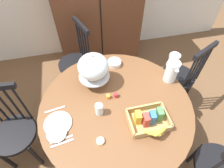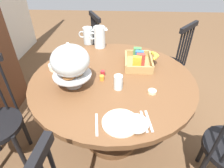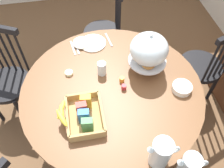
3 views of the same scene
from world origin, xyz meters
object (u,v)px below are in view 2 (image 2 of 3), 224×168
windsor_chair_host_seat (168,65)px  cereal_bowl (57,66)px  pastry_stand_with_dome (70,62)px  cereal_basket (140,60)px  windsor_chair_near_window (87,57)px  china_plate_small (136,123)px  china_plate_large (120,122)px  orange_juice_pitcher (100,38)px  drinking_glass (118,82)px  butter_dish (152,92)px  dining_table (113,95)px  milk_pitcher (88,36)px

windsor_chair_host_seat → cereal_bowl: (-0.62, 1.12, 0.31)m
pastry_stand_with_dome → cereal_basket: pastry_stand_with_dome is taller
windsor_chair_near_window → china_plate_small: windsor_chair_near_window is taller
china_plate_large → cereal_bowl: bearing=43.1°
cereal_basket → china_plate_small: 0.71m
windsor_chair_near_window → cereal_basket: windsor_chair_near_window is taller
orange_juice_pitcher → china_plate_small: bearing=-162.9°
windsor_chair_host_seat → drinking_glass: 1.10m
windsor_chair_host_seat → cereal_bowl: size_ratio=6.96×
cereal_bowl → butter_dish: 0.83m
windsor_chair_host_seat → cereal_bowl: bearing=118.9°
dining_table → drinking_glass: 0.29m
windsor_chair_near_window → dining_table: bearing=-156.3°
orange_juice_pitcher → butter_dish: 0.89m
dining_table → milk_pitcher: size_ratio=7.11×
milk_pitcher → windsor_chair_host_seat: bearing=-85.9°
china_plate_large → pastry_stand_with_dome: bearing=45.1°
windsor_chair_near_window → windsor_chair_host_seat: size_ratio=1.00×
pastry_stand_with_dome → cereal_bowl: bearing=39.9°
dining_table → cereal_bowl: bearing=78.0°
dining_table → china_plate_large: (-0.49, -0.07, 0.20)m
milk_pitcher → drinking_glass: size_ratio=1.68×
drinking_glass → butter_dish: 0.25m
dining_table → butter_dish: butter_dish is taller
windsor_chair_host_seat → china_plate_small: windsor_chair_host_seat is taller
cereal_basket → china_plate_large: 0.72m
windsor_chair_near_window → cereal_bowl: bearing=172.6°
windsor_chair_host_seat → cereal_basket: (-0.51, 0.40, 0.33)m
dining_table → cereal_basket: bearing=-48.1°
windsor_chair_near_window → orange_juice_pitcher: size_ratio=4.49×
cereal_basket → butter_dish: 0.40m
pastry_stand_with_dome → dining_table: bearing=-65.2°
dining_table → orange_juice_pitcher: (0.56, 0.17, 0.29)m
butter_dish → orange_juice_pitcher: bearing=31.2°
windsor_chair_near_window → cereal_basket: bearing=-137.5°
china_plate_large → windsor_chair_near_window: bearing=18.5°
china_plate_large → butter_dish: butter_dish is taller
pastry_stand_with_dome → cereal_basket: 0.64m
dining_table → butter_dish: 0.40m
dining_table → orange_juice_pitcher: bearing=16.4°
windsor_chair_host_seat → milk_pitcher: (-0.07, 0.93, 0.37)m
windsor_chair_near_window → milk_pitcher: 0.44m
cereal_bowl → butter_dish: bearing=-110.8°
windsor_chair_near_window → china_plate_large: windsor_chair_near_window is taller
dining_table → orange_juice_pitcher: size_ratio=6.04×
dining_table → china_plate_large: china_plate_large is taller
milk_pitcher → butter_dish: milk_pitcher is taller
milk_pitcher → cereal_basket: (-0.44, -0.53, -0.03)m
windsor_chair_host_seat → orange_juice_pitcher: bearing=100.9°
windsor_chair_host_seat → cereal_basket: size_ratio=3.09×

